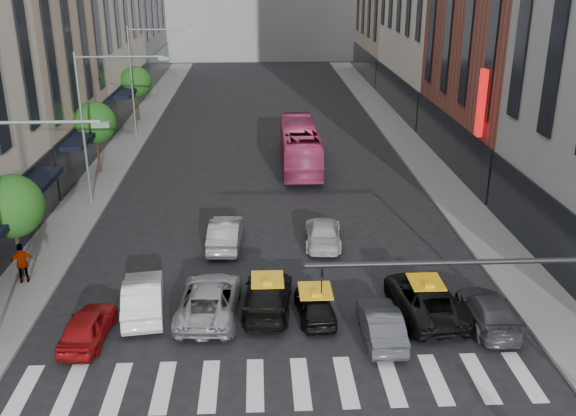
{
  "coord_description": "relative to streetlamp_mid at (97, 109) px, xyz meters",
  "views": [
    {
      "loc": [
        -0.76,
        -17.29,
        13.8
      ],
      "look_at": [
        0.48,
        8.29,
        4.0
      ],
      "focal_mm": 40.0,
      "sensor_mm": 36.0,
      "label": 1
    }
  ],
  "objects": [
    {
      "name": "ground",
      "position": [
        10.04,
        -20.0,
        -5.9
      ],
      "size": [
        160.0,
        160.0,
        0.0
      ],
      "primitive_type": "plane",
      "color": "black",
      "rests_on": "ground"
    },
    {
      "name": "sidewalk_left",
      "position": [
        -1.46,
        10.0,
        -5.83
      ],
      "size": [
        3.0,
        96.0,
        0.15
      ],
      "primitive_type": "cube",
      "color": "slate",
      "rests_on": "ground"
    },
    {
      "name": "sidewalk_right",
      "position": [
        21.54,
        10.0,
        -5.83
      ],
      "size": [
        3.0,
        96.0,
        0.15
      ],
      "primitive_type": "cube",
      "color": "slate",
      "rests_on": "ground"
    },
    {
      "name": "tree_near",
      "position": [
        -1.76,
        -10.0,
        -2.25
      ],
      "size": [
        2.88,
        2.88,
        4.95
      ],
      "color": "black",
      "rests_on": "sidewalk_left"
    },
    {
      "name": "tree_mid",
      "position": [
        -1.76,
        6.0,
        -2.25
      ],
      "size": [
        2.88,
        2.88,
        4.95
      ],
      "color": "black",
      "rests_on": "sidewalk_left"
    },
    {
      "name": "tree_far",
      "position": [
        -1.76,
        22.0,
        -2.25
      ],
      "size": [
        2.88,
        2.88,
        4.95
      ],
      "color": "black",
      "rests_on": "sidewalk_left"
    },
    {
      "name": "streetlamp_mid",
      "position": [
        0.0,
        0.0,
        0.0
      ],
      "size": [
        5.38,
        0.25,
        9.0
      ],
      "color": "gray",
      "rests_on": "sidewalk_left"
    },
    {
      "name": "streetlamp_far",
      "position": [
        0.0,
        16.0,
        0.0
      ],
      "size": [
        5.38,
        0.25,
        9.0
      ],
      "color": "gray",
      "rests_on": "sidewalk_left"
    },
    {
      "name": "traffic_signal",
      "position": [
        17.74,
        -21.0,
        -1.43
      ],
      "size": [
        10.1,
        0.2,
        6.0
      ],
      "color": "black",
      "rests_on": "ground"
    },
    {
      "name": "liberty_sign",
      "position": [
        22.64,
        0.0,
        0.1
      ],
      "size": [
        0.3,
        0.7,
        4.0
      ],
      "color": "red",
      "rests_on": "ground"
    },
    {
      "name": "car_red",
      "position": [
        2.56,
        -15.37,
        -5.26
      ],
      "size": [
        1.81,
        3.88,
        1.28
      ],
      "primitive_type": "imported",
      "rotation": [
        0.0,
        0.0,
        3.06
      ],
      "color": "maroon",
      "rests_on": "ground"
    },
    {
      "name": "car_white_front",
      "position": [
        4.37,
        -13.29,
        -5.15
      ],
      "size": [
        2.2,
        4.76,
        1.51
      ],
      "primitive_type": "imported",
      "rotation": [
        0.0,
        0.0,
        3.28
      ],
      "color": "white",
      "rests_on": "ground"
    },
    {
      "name": "car_silver",
      "position": [
        7.14,
        -13.6,
        -5.17
      ],
      "size": [
        2.7,
        5.37,
        1.46
      ],
      "primitive_type": "imported",
      "rotation": [
        0.0,
        0.0,
        3.09
      ],
      "color": "#97989C",
      "rests_on": "ground"
    },
    {
      "name": "taxi_left",
      "position": [
        9.59,
        -13.32,
        -5.2
      ],
      "size": [
        2.38,
        4.99,
        1.4
      ],
      "primitive_type": "imported",
      "rotation": [
        0.0,
        0.0,
        3.05
      ],
      "color": "black",
      "rests_on": "ground"
    },
    {
      "name": "taxi_center",
      "position": [
        11.54,
        -14.05,
        -5.3
      ],
      "size": [
        1.67,
        3.66,
        1.22
      ],
      "primitive_type": "imported",
      "rotation": [
        0.0,
        0.0,
        3.21
      ],
      "color": "black",
      "rests_on": "ground"
    },
    {
      "name": "car_grey_mid",
      "position": [
        13.96,
        -15.77,
        -5.25
      ],
      "size": [
        1.42,
        4.01,
        1.32
      ],
      "primitive_type": "imported",
      "rotation": [
        0.0,
        0.0,
        3.15
      ],
      "color": "#393C40",
      "rests_on": "ground"
    },
    {
      "name": "taxi_right",
      "position": [
        16.13,
        -13.97,
        -5.17
      ],
      "size": [
        2.86,
        5.46,
        1.47
      ],
      "primitive_type": "imported",
      "rotation": [
        0.0,
        0.0,
        3.22
      ],
      "color": "black",
      "rests_on": "ground"
    },
    {
      "name": "car_grey_curb",
      "position": [
        18.49,
        -14.97,
        -5.27
      ],
      "size": [
        1.96,
        4.47,
        1.28
      ],
      "primitive_type": "imported",
      "rotation": [
        0.0,
        0.0,
        3.1
      ],
      "color": "#3B3D43",
      "rests_on": "ground"
    },
    {
      "name": "car_row2_left",
      "position": [
        7.53,
        -6.63,
        -5.17
      ],
      "size": [
        1.79,
        4.55,
        1.47
      ],
      "primitive_type": "imported",
      "rotation": [
        0.0,
        0.0,
        3.09
      ],
      "color": "#949498",
      "rests_on": "ground"
    },
    {
      "name": "car_row2_right",
      "position": [
        12.62,
        -6.59,
        -5.26
      ],
      "size": [
        2.16,
        4.59,
        1.29
      ],
      "primitive_type": "imported",
      "rotation": [
        0.0,
        0.0,
        3.06
      ],
      "color": "beige",
      "rests_on": "ground"
    },
    {
      "name": "bus",
      "position": [
        12.3,
        7.29,
        -4.39
      ],
      "size": [
        2.67,
        10.93,
        3.04
      ],
      "primitive_type": "imported",
      "rotation": [
        0.0,
        0.0,
        3.13
      ],
      "color": "#BE376A",
      "rests_on": "ground"
    },
    {
      "name": "pedestrian_far",
      "position": [
        -1.47,
        -10.54,
        -4.8
      ],
      "size": [
        1.21,
        0.8,
        1.9
      ],
      "primitive_type": "imported",
      "rotation": [
        0.0,
        0.0,
        3.47
      ],
      "color": "gray",
      "rests_on": "sidewalk_left"
    }
  ]
}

